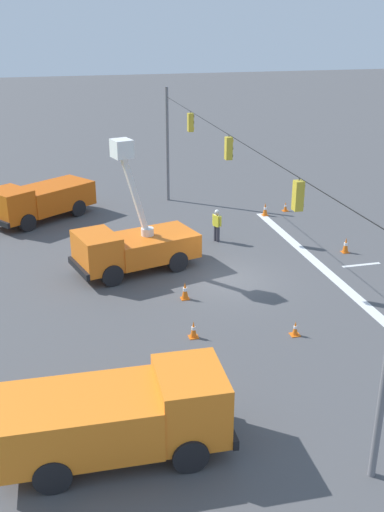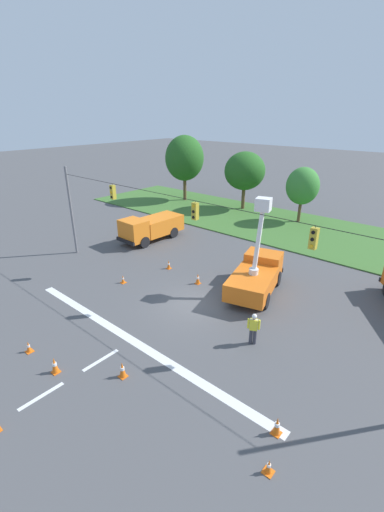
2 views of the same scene
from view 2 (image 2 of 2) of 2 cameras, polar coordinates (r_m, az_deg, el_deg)
ground_plane at (r=21.55m, az=0.14°, el=-8.05°), size 200.00×200.00×0.00m
grass_verge at (r=35.95m, az=19.19°, el=3.78°), size 56.00×12.00×0.10m
lane_markings at (r=18.08m, az=-13.56°, el=-15.70°), size 17.60×15.25×0.01m
signal_gantry at (r=19.64m, az=0.12°, el=3.11°), size 26.20×0.33×7.20m
tree_far_west at (r=45.72m, az=-1.24°, el=15.96°), size 4.78×5.19×8.37m
tree_west at (r=41.86m, az=8.79°, el=13.81°), size 4.70×4.96×6.83m
tree_centre at (r=38.11m, az=17.95°, el=11.03°), size 3.39×3.49×5.86m
utility_truck_bucket_lift at (r=22.82m, az=10.69°, el=-2.93°), size 3.94×6.26×6.26m
utility_truck_support_near at (r=31.91m, az=-6.88°, el=4.85°), size 2.62×6.32×2.34m
road_worker at (r=18.02m, az=10.22°, el=-11.58°), size 0.59×0.40×1.77m
traffic_cone_foreground_left at (r=13.53m, az=12.68°, el=-31.04°), size 0.36×0.36×0.58m
traffic_cone_foreground_right at (r=24.43m, az=-11.43°, el=-3.82°), size 0.36×0.36×0.59m
traffic_cone_mid_right at (r=26.11m, az=-3.91°, el=-1.44°), size 0.36×0.36×0.68m
traffic_cone_near_bucket at (r=14.47m, az=13.99°, el=-25.75°), size 0.36×0.36×0.79m
traffic_cone_lane_edge_a at (r=17.57m, az=-21.92°, el=-16.52°), size 0.36×0.36×0.82m
traffic_cone_lane_edge_b at (r=23.80m, az=0.98°, el=-3.79°), size 0.36×0.36×0.78m
traffic_cone_far_left at (r=19.41m, az=-25.57°, el=-13.52°), size 0.36×0.36×0.61m
traffic_cone_centre_line at (r=16.50m, az=-11.52°, el=-18.06°), size 0.36×0.36×0.80m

